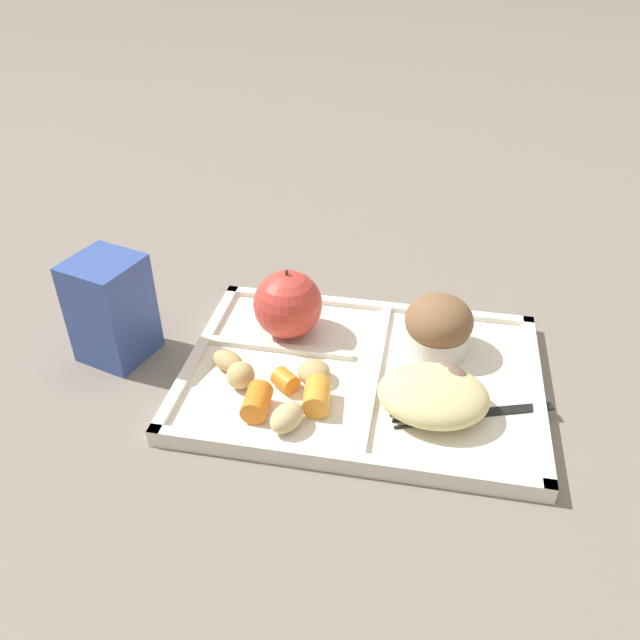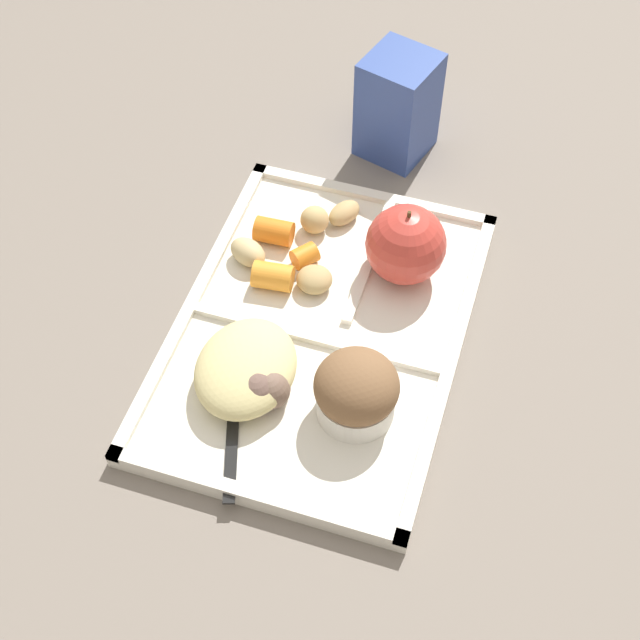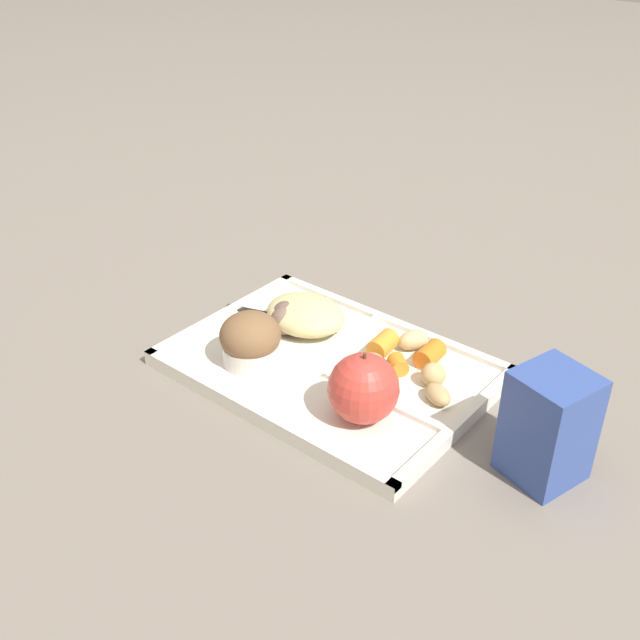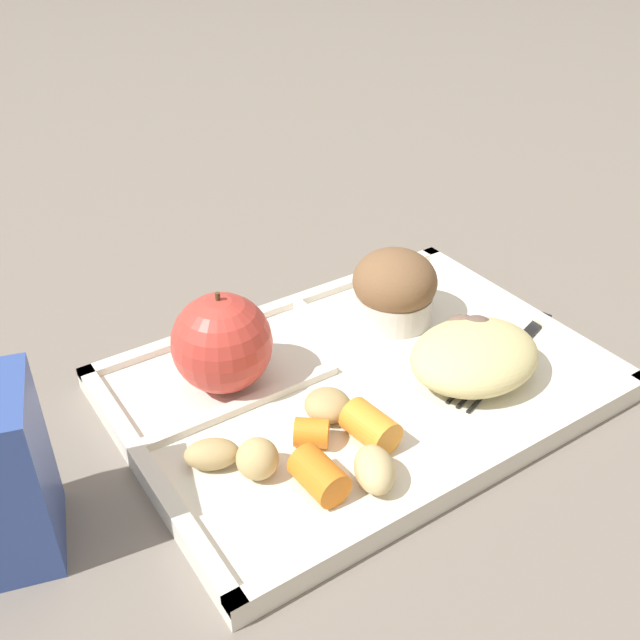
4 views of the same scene
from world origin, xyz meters
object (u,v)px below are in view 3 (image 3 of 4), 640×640
green_apple (363,388)px  plastic_fork (288,319)px  bran_muffin (251,340)px  lunch_tray (329,368)px  milk_carton (551,424)px

green_apple → plastic_fork: size_ratio=0.52×
bran_muffin → plastic_fork: bran_muffin is taller
lunch_tray → plastic_fork: size_ratio=2.34×
green_apple → milk_carton: 0.19m
plastic_fork → milk_carton: 0.37m
lunch_tray → milk_carton: (-0.26, -0.00, 0.05)m
lunch_tray → bran_muffin: 0.10m
green_apple → bran_muffin: size_ratio=1.13×
milk_carton → green_apple: bearing=34.6°
milk_carton → plastic_fork: bearing=10.0°
green_apple → milk_carton: milk_carton is taller
bran_muffin → milk_carton: (-0.34, -0.06, 0.02)m
lunch_tray → green_apple: bearing=148.5°
lunch_tray → green_apple: size_ratio=4.47×
bran_muffin → milk_carton: milk_carton is taller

